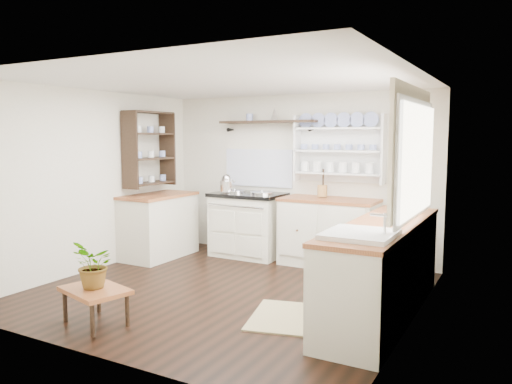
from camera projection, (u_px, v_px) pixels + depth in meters
floor at (227, 291)px, 5.55m from camera, size 4.00×3.80×0.01m
wall_back at (297, 176)px, 7.08m from camera, size 4.00×0.02×2.30m
wall_right at (415, 200)px, 4.47m from camera, size 0.02×3.80×2.30m
wall_left at (94, 181)px, 6.38m from camera, size 0.02×3.80×2.30m
ceiling at (225, 81)px, 5.30m from camera, size 4.00×3.80×0.01m
window at (414, 153)px, 4.58m from camera, size 0.08×1.55×1.22m
aga_cooker at (248, 224)px, 7.16m from camera, size 1.02×0.71×0.94m
back_cabinets at (329, 231)px, 6.61m from camera, size 1.27×0.63×0.90m
right_cabinets at (382, 268)px, 4.78m from camera, size 0.62×2.43×0.90m
belfast_sink at (360, 249)px, 4.09m from camera, size 0.55×0.60×0.45m
left_cabinets at (159, 225)px, 7.10m from camera, size 0.62×1.13×0.90m
plate_rack at (341, 148)px, 6.69m from camera, size 1.20×0.22×0.90m
high_shelf at (268, 123)px, 7.08m from camera, size 1.50×0.29×0.16m
left_shelving at (149, 148)px, 7.04m from camera, size 0.28×0.80×1.05m
kettle at (227, 183)px, 7.13m from camera, size 0.20×0.20×0.24m
utensil_crock at (322, 191)px, 6.68m from camera, size 0.13×0.13×0.15m
center_table at (95, 293)px, 4.56m from camera, size 0.71×0.59×0.34m
potted_plant at (94, 265)px, 4.53m from camera, size 0.52×0.50×0.44m
floor_rug at (281, 317)px, 4.75m from camera, size 0.74×0.96×0.02m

